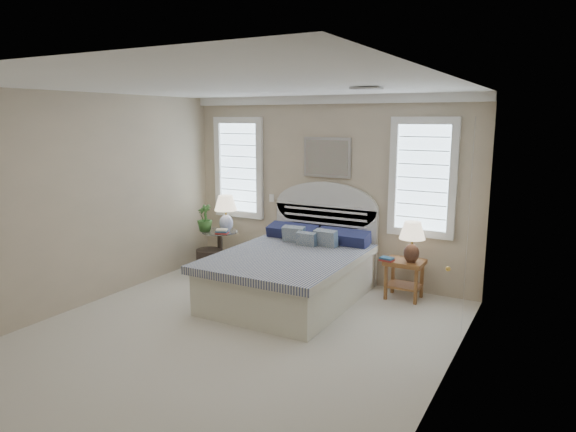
{
  "coord_description": "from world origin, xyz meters",
  "views": [
    {
      "loc": [
        3.12,
        -4.34,
        2.38
      ],
      "look_at": [
        0.16,
        1.0,
        1.21
      ],
      "focal_mm": 32.0,
      "sensor_mm": 36.0,
      "label": 1
    }
  ],
  "objects_px": {
    "bed": "(294,270)",
    "side_table_left": "(220,246)",
    "nightstand_right": "(404,271)",
    "floor_pot": "(209,261)",
    "lamp_left": "(226,209)",
    "lamp_right": "(412,237)"
  },
  "relations": [
    {
      "from": "bed",
      "to": "lamp_right",
      "type": "height_order",
      "value": "bed"
    },
    {
      "from": "bed",
      "to": "side_table_left",
      "type": "relative_size",
      "value": 3.61
    },
    {
      "from": "side_table_left",
      "to": "nightstand_right",
      "type": "height_order",
      "value": "side_table_left"
    },
    {
      "from": "side_table_left",
      "to": "bed",
      "type": "bearing_deg",
      "value": -19.74
    },
    {
      "from": "nightstand_right",
      "to": "lamp_right",
      "type": "bearing_deg",
      "value": -31.28
    },
    {
      "from": "side_table_left",
      "to": "lamp_left",
      "type": "height_order",
      "value": "lamp_left"
    },
    {
      "from": "bed",
      "to": "lamp_left",
      "type": "distance_m",
      "value": 1.79
    },
    {
      "from": "bed",
      "to": "lamp_right",
      "type": "distance_m",
      "value": 1.61
    },
    {
      "from": "bed",
      "to": "floor_pot",
      "type": "bearing_deg",
      "value": 167.1
    },
    {
      "from": "side_table_left",
      "to": "floor_pot",
      "type": "distance_m",
      "value": 0.29
    },
    {
      "from": "floor_pot",
      "to": "bed",
      "type": "bearing_deg",
      "value": -12.9
    },
    {
      "from": "bed",
      "to": "floor_pot",
      "type": "xyz_separation_m",
      "value": [
        -1.72,
        0.39,
        -0.2
      ]
    },
    {
      "from": "nightstand_right",
      "to": "lamp_right",
      "type": "relative_size",
      "value": 0.97
    },
    {
      "from": "bed",
      "to": "side_table_left",
      "type": "height_order",
      "value": "bed"
    },
    {
      "from": "side_table_left",
      "to": "floor_pot",
      "type": "xyz_separation_m",
      "value": [
        -0.07,
        -0.2,
        -0.2
      ]
    },
    {
      "from": "floor_pot",
      "to": "lamp_left",
      "type": "bearing_deg",
      "value": 57.74
    },
    {
      "from": "nightstand_right",
      "to": "floor_pot",
      "type": "height_order",
      "value": "nightstand_right"
    },
    {
      "from": "bed",
      "to": "lamp_left",
      "type": "xyz_separation_m",
      "value": [
        -1.56,
        0.64,
        0.59
      ]
    },
    {
      "from": "lamp_left",
      "to": "nightstand_right",
      "type": "bearing_deg",
      "value": 0.98
    },
    {
      "from": "floor_pot",
      "to": "lamp_left",
      "type": "height_order",
      "value": "lamp_left"
    },
    {
      "from": "side_table_left",
      "to": "lamp_right",
      "type": "xyz_separation_m",
      "value": [
        3.05,
        0.04,
        0.48
      ]
    },
    {
      "from": "side_table_left",
      "to": "nightstand_right",
      "type": "bearing_deg",
      "value": 1.94
    }
  ]
}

